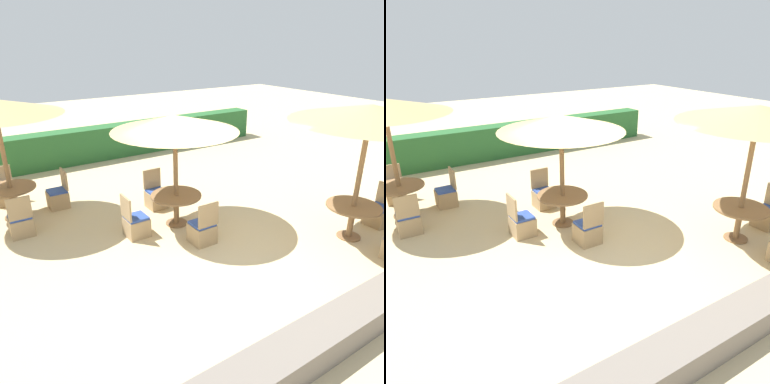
% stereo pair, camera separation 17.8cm
% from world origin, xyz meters
% --- Properties ---
extents(ground_plane, '(40.00, 40.00, 0.00)m').
position_xyz_m(ground_plane, '(0.00, 0.00, 0.00)').
color(ground_plane, '#D1BA8C').
extents(hedge_row, '(13.00, 0.70, 1.10)m').
position_xyz_m(hedge_row, '(0.00, 6.66, 0.55)').
color(hedge_row, '#28602D').
rests_on(hedge_row, ground_plane).
extents(stone_border, '(10.00, 0.56, 0.42)m').
position_xyz_m(stone_border, '(0.00, -3.17, 0.21)').
color(stone_border, slate).
rests_on(stone_border, ground_plane).
extents(round_table_back_left, '(1.10, 1.10, 0.76)m').
position_xyz_m(round_table_back_left, '(-3.09, 3.37, 0.60)').
color(round_table_back_left, olive).
rests_on(round_table_back_left, ground_plane).
extents(patio_chair_back_left_south, '(0.46, 0.46, 0.93)m').
position_xyz_m(patio_chair_back_left_south, '(-3.11, 2.40, 0.26)').
color(patio_chair_back_left_south, tan).
rests_on(patio_chair_back_left_south, ground_plane).
extents(patio_chair_back_left_north, '(0.46, 0.46, 0.93)m').
position_xyz_m(patio_chair_back_left_north, '(-3.11, 4.35, 0.26)').
color(patio_chair_back_left_north, tan).
rests_on(patio_chair_back_left_north, ground_plane).
extents(patio_chair_back_left_east, '(0.46, 0.46, 0.93)m').
position_xyz_m(patio_chair_back_left_east, '(-2.07, 3.41, 0.26)').
color(patio_chair_back_left_east, tan).
rests_on(patio_chair_back_left_east, ground_plane).
extents(parasol_front_right, '(2.98, 2.98, 2.75)m').
position_xyz_m(parasol_front_right, '(2.59, -1.45, 2.58)').
color(parasol_front_right, olive).
rests_on(parasol_front_right, ground_plane).
extents(round_table_front_right, '(1.09, 1.09, 0.72)m').
position_xyz_m(round_table_front_right, '(2.59, -1.45, 0.57)').
color(round_table_front_right, olive).
rests_on(round_table_front_right, ground_plane).
extents(patio_chair_front_right_east, '(0.46, 0.46, 0.93)m').
position_xyz_m(patio_chair_front_right_east, '(3.62, -1.44, 0.26)').
color(patio_chair_front_right_east, tan).
rests_on(patio_chair_front_right_east, ground_plane).
extents(parasol_center, '(2.63, 2.63, 2.44)m').
position_xyz_m(parasol_center, '(-0.12, 1.05, 2.27)').
color(parasol_center, olive).
rests_on(parasol_center, ground_plane).
extents(round_table_center, '(1.11, 1.11, 0.71)m').
position_xyz_m(round_table_center, '(-0.12, 1.05, 0.56)').
color(round_table_center, olive).
rests_on(round_table_center, ground_plane).
extents(patio_chair_center_west, '(0.46, 0.46, 0.93)m').
position_xyz_m(patio_chair_center_west, '(-1.11, 1.05, 0.26)').
color(patio_chair_center_west, tan).
rests_on(patio_chair_center_west, ground_plane).
extents(patio_chair_center_north, '(0.46, 0.46, 0.93)m').
position_xyz_m(patio_chair_center_north, '(-0.06, 2.10, 0.26)').
color(patio_chair_center_north, tan).
rests_on(patio_chair_center_north, ground_plane).
extents(patio_chair_center_south, '(0.46, 0.46, 0.93)m').
position_xyz_m(patio_chair_center_south, '(-0.11, 0.05, 0.26)').
color(patio_chair_center_south, tan).
rests_on(patio_chair_center_south, ground_plane).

